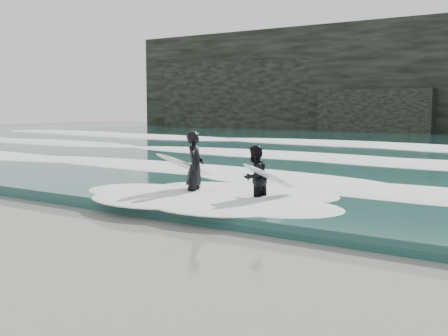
{
  "coord_description": "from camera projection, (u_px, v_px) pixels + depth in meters",
  "views": [
    {
      "loc": [
        8.97,
        -6.48,
        2.6
      ],
      "look_at": [
        0.82,
        5.3,
        1.0
      ],
      "focal_mm": 45.0,
      "sensor_mm": 36.0,
      "label": 1
    }
  ],
  "objects": [
    {
      "name": "sea",
      "position": [
        433.0,
        146.0,
        34.34
      ],
      "size": [
        90.0,
        52.0,
        0.3
      ],
      "primitive_type": "cube",
      "color": "#1D4B44",
      "rests_on": "ground"
    },
    {
      "name": "ground",
      "position": [
        30.0,
        243.0,
        10.65
      ],
      "size": [
        120.0,
        120.0,
        0.0
      ],
      "primitive_type": "plane",
      "color": "#725E4C",
      "rests_on": "ground"
    },
    {
      "name": "foam_far",
      "position": [
        414.0,
        145.0,
        31.04
      ],
      "size": [
        60.0,
        4.8,
        0.3
      ],
      "primitive_type": "ellipsoid",
      "color": "white",
      "rests_on": "sea"
    },
    {
      "name": "surfer_right",
      "position": [
        256.0,
        178.0,
        13.95
      ],
      "size": [
        1.2,
        1.83,
        1.62
      ],
      "color": "black",
      "rests_on": "ground"
    },
    {
      "name": "foam_near",
      "position": [
        269.0,
        174.0,
        17.97
      ],
      "size": [
        60.0,
        3.2,
        0.2
      ],
      "primitive_type": "ellipsoid",
      "color": "white",
      "rests_on": "sea"
    },
    {
      "name": "foam_mid",
      "position": [
        352.0,
        157.0,
        23.68
      ],
      "size": [
        60.0,
        4.0,
        0.24
      ],
      "primitive_type": "ellipsoid",
      "color": "white",
      "rests_on": "sea"
    },
    {
      "name": "surfer_left",
      "position": [
        193.0,
        167.0,
        14.91
      ],
      "size": [
        1.15,
        2.1,
        1.94
      ],
      "color": "black",
      "rests_on": "ground"
    }
  ]
}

